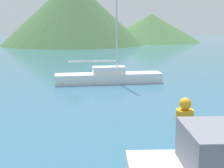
# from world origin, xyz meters

# --- Properties ---
(sailboat_inner) EXTENTS (7.77, 2.07, 8.90)m
(sailboat_inner) POSITION_xyz_m (2.13, 20.57, 0.49)
(sailboat_inner) COLOR white
(sailboat_inner) RESTS_ON ground_plane
(buoy_marker) EXTENTS (0.80, 0.80, 0.92)m
(buoy_marker) POSITION_xyz_m (3.54, 11.41, 0.38)
(buoy_marker) COLOR orange
(buoy_marker) RESTS_ON ground_plane
(hill_central) EXTENTS (30.19, 30.19, 13.79)m
(hill_central) POSITION_xyz_m (5.08, 66.67, 6.89)
(hill_central) COLOR #3D6038
(hill_central) RESTS_ON ground_plane
(hill_east) EXTENTS (24.30, 24.30, 6.87)m
(hill_east) POSITION_xyz_m (25.05, 72.61, 3.43)
(hill_east) COLOR #3D6038
(hill_east) RESTS_ON ground_plane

